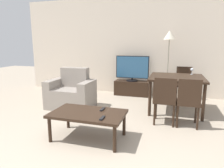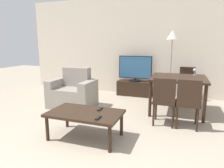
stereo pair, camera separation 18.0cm
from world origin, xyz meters
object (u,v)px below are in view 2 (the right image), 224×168
at_px(coffee_table, 85,115).
at_px(dining_chair_far, 187,83).
at_px(wine_glass_left, 195,70).
at_px(remote_secondary, 100,109).
at_px(floor_lamp, 172,41).
at_px(tv, 135,69).
at_px(dining_chair_near, 164,99).
at_px(remote_primary, 98,118).
at_px(dining_table, 178,81).
at_px(dining_chair_near_right, 188,101).
at_px(armchair, 73,93).
at_px(tv_stand, 135,88).

distance_m(coffee_table, dining_chair_far, 2.97).
xyz_separation_m(dining_chair_far, wine_glass_left, (0.13, -0.45, 0.37)).
distance_m(coffee_table, remote_secondary, 0.25).
bearing_deg(floor_lamp, tv, 169.82).
relative_size(dining_chair_near, remote_primary, 5.72).
bearing_deg(floor_lamp, dining_table, -76.39).
xyz_separation_m(dining_table, dining_chair_near_right, (0.19, -0.85, -0.18)).
xyz_separation_m(dining_table, floor_lamp, (-0.21, 0.87, 0.83)).
bearing_deg(armchair, wine_glass_left, 17.83).
relative_size(armchair, remote_primary, 6.68).
relative_size(dining_table, remote_primary, 7.35).
height_order(armchair, tv, tv).
height_order(tv_stand, dining_table, dining_table).
relative_size(tv_stand, wine_glass_left, 6.53).
relative_size(armchair, wine_glass_left, 6.87).
bearing_deg(dining_table, coffee_table, -126.15).
bearing_deg(coffee_table, dining_table, 53.85).
relative_size(coffee_table, remote_primary, 7.32).
bearing_deg(remote_secondary, dining_chair_near_right, 29.03).
relative_size(dining_table, remote_secondary, 7.35).
bearing_deg(floor_lamp, dining_chair_near, -89.44).
relative_size(armchair, dining_chair_far, 1.17).
bearing_deg(tv, wine_glass_left, -23.55).
relative_size(tv, dining_table, 0.82).
bearing_deg(armchair, floor_lamp, 32.52).
height_order(dining_table, wine_glass_left, wine_glass_left).
xyz_separation_m(tv_stand, floor_lamp, (0.94, -0.17, 1.29)).
relative_size(coffee_table, dining_chair_near_right, 1.28).
relative_size(armchair, tv, 1.11).
bearing_deg(dining_chair_near_right, remote_secondary, -150.97).
height_order(dining_table, dining_chair_near, dining_chair_near).
height_order(dining_chair_far, wine_glass_left, wine_glass_left).
distance_m(coffee_table, remote_primary, 0.35).
height_order(dining_chair_near_right, remote_secondary, dining_chair_near_right).
bearing_deg(armchair, remote_primary, -49.47).
distance_m(tv_stand, coffee_table, 2.79).
xyz_separation_m(dining_chair_near, floor_lamp, (-0.02, 1.71, 1.02)).
distance_m(floor_lamp, remote_secondary, 2.80).
xyz_separation_m(armchair, remote_secondary, (1.14, -1.13, 0.11)).
bearing_deg(floor_lamp, armchair, -147.48).
bearing_deg(remote_primary, tv, 93.37).
height_order(dining_chair_near, dining_chair_far, same).
bearing_deg(remote_primary, dining_table, 62.98).
xyz_separation_m(tv_stand, remote_secondary, (0.05, -2.61, 0.22)).
height_order(tv_stand, remote_primary, remote_primary).
height_order(armchair, coffee_table, armchair).
height_order(armchair, dining_table, armchair).
height_order(tv, dining_chair_near_right, tv).
relative_size(dining_table, dining_chair_near_right, 1.28).
relative_size(armchair, dining_chair_near, 1.17).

